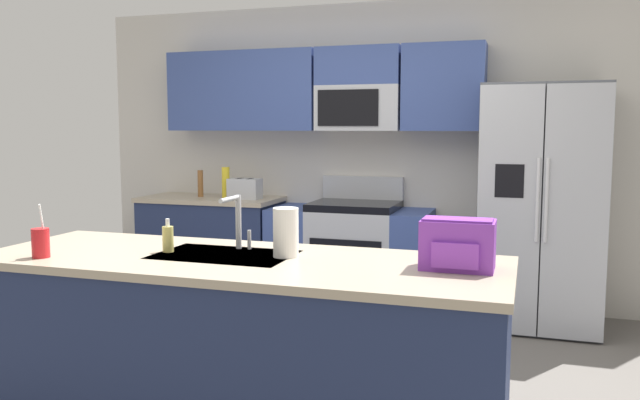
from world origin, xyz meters
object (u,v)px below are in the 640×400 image
(sink_faucet, at_px, (237,217))
(soap_dispenser, at_px, (168,239))
(bottle_yellow, at_px, (226,183))
(refrigerator, at_px, (541,207))
(drink_cup_red, at_px, (41,243))
(toaster, at_px, (245,189))
(range_oven, at_px, (350,255))
(paper_towel_roll, at_px, (286,232))
(backpack, at_px, (458,243))
(pepper_mill, at_px, (200,183))

(sink_faucet, height_order, soap_dispenser, sink_faucet)
(bottle_yellow, height_order, soap_dispenser, bottle_yellow)
(refrigerator, bearing_deg, bottle_yellow, 179.66)
(bottle_yellow, height_order, drink_cup_red, bottle_yellow)
(toaster, bearing_deg, range_oven, 3.15)
(refrigerator, xyz_separation_m, toaster, (-2.48, 0.02, 0.07))
(sink_faucet, xyz_separation_m, paper_towel_roll, (0.31, -0.10, -0.05))
(range_oven, bearing_deg, refrigerator, -2.71)
(paper_towel_roll, height_order, backpack, paper_towel_roll)
(range_oven, relative_size, soap_dispenser, 8.00)
(toaster, relative_size, backpack, 0.87)
(refrigerator, distance_m, paper_towel_roll, 2.58)
(backpack, bearing_deg, drink_cup_red, -169.58)
(sink_faucet, bearing_deg, pepper_mill, 122.44)
(pepper_mill, distance_m, sink_faucet, 2.66)
(bottle_yellow, xyz_separation_m, soap_dispenser, (0.84, -2.36, -0.07))
(drink_cup_red, distance_m, backpack, 1.98)
(range_oven, relative_size, toaster, 4.86)
(pepper_mill, height_order, drink_cup_red, drink_cup_red)
(pepper_mill, bearing_deg, toaster, -6.14)
(toaster, relative_size, paper_towel_roll, 1.17)
(drink_cup_red, bearing_deg, bottle_yellow, 96.96)
(bottle_yellow, height_order, paper_towel_roll, bottle_yellow)
(paper_towel_roll, bearing_deg, drink_cup_red, -161.15)
(bottle_yellow, bearing_deg, paper_towel_roll, -57.64)
(refrigerator, height_order, bottle_yellow, refrigerator)
(drink_cup_red, distance_m, paper_towel_roll, 1.19)
(drink_cup_red, relative_size, paper_towel_roll, 1.09)
(pepper_mill, relative_size, sink_faucet, 0.86)
(toaster, height_order, soap_dispenser, toaster)
(pepper_mill, relative_size, backpack, 0.75)
(pepper_mill, distance_m, drink_cup_red, 2.79)
(toaster, distance_m, paper_towel_roll, 2.62)
(sink_faucet, bearing_deg, soap_dispenser, -151.49)
(paper_towel_roll, distance_m, backpack, 0.83)
(sink_faucet, distance_m, soap_dispenser, 0.36)
(bottle_yellow, relative_size, soap_dispenser, 1.64)
(sink_faucet, distance_m, drink_cup_red, 0.95)
(soap_dispenser, bearing_deg, range_oven, 82.95)
(toaster, bearing_deg, sink_faucet, -66.33)
(pepper_mill, xyz_separation_m, soap_dispenser, (1.12, -2.41, -0.05))
(bottle_yellow, relative_size, paper_towel_roll, 1.16)
(refrigerator, xyz_separation_m, bottle_yellow, (-2.66, 0.02, 0.11))
(drink_cup_red, bearing_deg, pepper_mill, 102.57)
(refrigerator, bearing_deg, range_oven, 177.29)
(soap_dispenser, distance_m, backpack, 1.44)
(drink_cup_red, bearing_deg, paper_towel_roll, 18.85)
(drink_cup_red, height_order, paper_towel_roll, drink_cup_red)
(soap_dispenser, bearing_deg, refrigerator, 52.14)
(toaster, relative_size, pepper_mill, 1.16)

